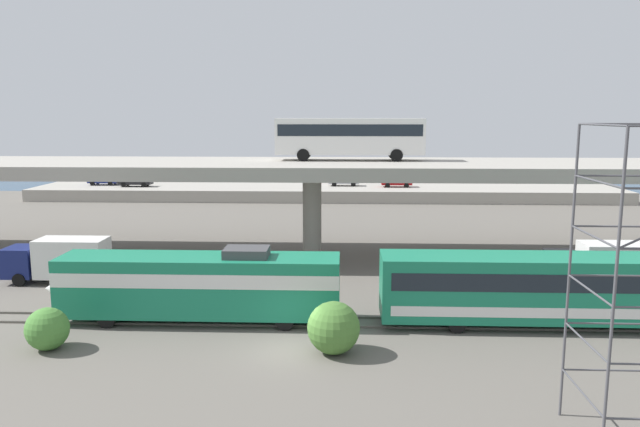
{
  "coord_description": "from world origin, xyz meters",
  "views": [
    {
      "loc": [
        2.61,
        -28.17,
        11.38
      ],
      "look_at": [
        0.82,
        15.55,
        4.2
      ],
      "focal_mm": 34.25,
      "sensor_mm": 36.0,
      "label": 1
    }
  ],
  "objects_px": {
    "transit_bus_on_overpass": "(350,135)",
    "service_truck_west": "(60,259)",
    "train_locomotive": "(186,283)",
    "service_truck_east": "(603,264)",
    "parked_car_2": "(104,179)",
    "parked_car_3": "(396,181)",
    "parked_car_0": "(343,180)",
    "parked_car_1": "(135,181)",
    "train_coach_lead": "(592,288)"
  },
  "relations": [
    {
      "from": "transit_bus_on_overpass",
      "to": "service_truck_west",
      "type": "bearing_deg",
      "value": 27.82
    },
    {
      "from": "train_locomotive",
      "to": "service_truck_east",
      "type": "xyz_separation_m",
      "value": [
        25.65,
        7.4,
        -0.56
      ]
    },
    {
      "from": "parked_car_2",
      "to": "parked_car_3",
      "type": "height_order",
      "value": "same"
    },
    {
      "from": "service_truck_west",
      "to": "parked_car_3",
      "type": "xyz_separation_m",
      "value": [
        26.27,
        42.88,
        0.69
      ]
    },
    {
      "from": "service_truck_west",
      "to": "parked_car_2",
      "type": "xyz_separation_m",
      "value": [
        -14.22,
        43.63,
        0.69
      ]
    },
    {
      "from": "train_locomotive",
      "to": "parked_car_2",
      "type": "distance_m",
      "value": 56.75
    },
    {
      "from": "transit_bus_on_overpass",
      "to": "service_truck_west",
      "type": "relative_size",
      "value": 1.76
    },
    {
      "from": "parked_car_0",
      "to": "service_truck_east",
      "type": "bearing_deg",
      "value": -68.7
    },
    {
      "from": "train_locomotive",
      "to": "parked_car_1",
      "type": "xyz_separation_m",
      "value": [
        -19.85,
        49.33,
        0.14
      ]
    },
    {
      "from": "transit_bus_on_overpass",
      "to": "parked_car_3",
      "type": "relative_size",
      "value": 2.93
    },
    {
      "from": "train_locomotive",
      "to": "transit_bus_on_overpass",
      "type": "bearing_deg",
      "value": -117.0
    },
    {
      "from": "service_truck_west",
      "to": "parked_car_0",
      "type": "bearing_deg",
      "value": -113.53
    },
    {
      "from": "train_coach_lead",
      "to": "service_truck_west",
      "type": "distance_m",
      "value": 33.42
    },
    {
      "from": "service_truck_east",
      "to": "parked_car_0",
      "type": "bearing_deg",
      "value": -68.7
    },
    {
      "from": "service_truck_west",
      "to": "parked_car_0",
      "type": "xyz_separation_m",
      "value": [
        19.13,
        43.92,
        0.69
      ]
    },
    {
      "from": "service_truck_west",
      "to": "service_truck_east",
      "type": "xyz_separation_m",
      "value": [
        36.26,
        0.0,
        0.0
      ]
    },
    {
      "from": "parked_car_1",
      "to": "parked_car_2",
      "type": "height_order",
      "value": "same"
    },
    {
      "from": "parked_car_1",
      "to": "parked_car_2",
      "type": "distance_m",
      "value": 5.27
    },
    {
      "from": "train_locomotive",
      "to": "parked_car_0",
      "type": "distance_m",
      "value": 52.03
    },
    {
      "from": "train_locomotive",
      "to": "parked_car_2",
      "type": "bearing_deg",
      "value": -64.05
    },
    {
      "from": "service_truck_east",
      "to": "parked_car_1",
      "type": "bearing_deg",
      "value": -42.66
    },
    {
      "from": "train_coach_lead",
      "to": "parked_car_1",
      "type": "relative_size",
      "value": 5.08
    },
    {
      "from": "parked_car_0",
      "to": "parked_car_2",
      "type": "xyz_separation_m",
      "value": [
        -33.35,
        -0.29,
        0.0
      ]
    },
    {
      "from": "train_locomotive",
      "to": "parked_car_2",
      "type": "relative_size",
      "value": 4.07
    },
    {
      "from": "train_locomotive",
      "to": "service_truck_east",
      "type": "relative_size",
      "value": 2.41
    },
    {
      "from": "parked_car_2",
      "to": "parked_car_3",
      "type": "xyz_separation_m",
      "value": [
        40.5,
        -0.75,
        -0.0
      ]
    },
    {
      "from": "parked_car_0",
      "to": "transit_bus_on_overpass",
      "type": "bearing_deg",
      "value": -89.07
    },
    {
      "from": "train_locomotive",
      "to": "service_truck_west",
      "type": "distance_m",
      "value": 12.95
    },
    {
      "from": "service_truck_east",
      "to": "parked_car_3",
      "type": "distance_m",
      "value": 44.03
    },
    {
      "from": "service_truck_west",
      "to": "train_locomotive",
      "type": "bearing_deg",
      "value": 145.1
    },
    {
      "from": "parked_car_1",
      "to": "parked_car_3",
      "type": "height_order",
      "value": "same"
    },
    {
      "from": "parked_car_3",
      "to": "parked_car_1",
      "type": "bearing_deg",
      "value": -178.46
    },
    {
      "from": "train_locomotive",
      "to": "parked_car_2",
      "type": "height_order",
      "value": "train_locomotive"
    },
    {
      "from": "train_coach_lead",
      "to": "parked_car_3",
      "type": "distance_m",
      "value": 50.68
    },
    {
      "from": "transit_bus_on_overpass",
      "to": "parked_car_3",
      "type": "bearing_deg",
      "value": -101.48
    },
    {
      "from": "service_truck_west",
      "to": "parked_car_2",
      "type": "relative_size",
      "value": 1.69
    },
    {
      "from": "parked_car_2",
      "to": "service_truck_east",
      "type": "bearing_deg",
      "value": 139.16
    },
    {
      "from": "parked_car_3",
      "to": "parked_car_0",
      "type": "bearing_deg",
      "value": 171.67
    },
    {
      "from": "transit_bus_on_overpass",
      "to": "parked_car_1",
      "type": "xyz_separation_m",
      "value": [
        -28.91,
        31.54,
        -7.34
      ]
    },
    {
      "from": "parked_car_0",
      "to": "parked_car_1",
      "type": "bearing_deg",
      "value": -175.97
    },
    {
      "from": "transit_bus_on_overpass",
      "to": "train_locomotive",
      "type": "bearing_deg",
      "value": 63.0
    },
    {
      "from": "train_locomotive",
      "to": "parked_car_0",
      "type": "relative_size",
      "value": 3.9
    },
    {
      "from": "service_truck_west",
      "to": "parked_car_1",
      "type": "bearing_deg",
      "value": -77.57
    },
    {
      "from": "train_locomotive",
      "to": "parked_car_0",
      "type": "height_order",
      "value": "train_locomotive"
    },
    {
      "from": "train_locomotive",
      "to": "service_truck_west",
      "type": "xyz_separation_m",
      "value": [
        -10.61,
        7.4,
        -0.56
      ]
    },
    {
      "from": "train_locomotive",
      "to": "service_truck_west",
      "type": "bearing_deg",
      "value": -34.9
    },
    {
      "from": "train_coach_lead",
      "to": "parked_car_2",
      "type": "relative_size",
      "value": 5.59
    },
    {
      "from": "train_coach_lead",
      "to": "service_truck_west",
      "type": "xyz_separation_m",
      "value": [
        -32.58,
        7.4,
        -0.53
      ]
    },
    {
      "from": "parked_car_0",
      "to": "train_coach_lead",
      "type": "bearing_deg",
      "value": -75.31
    },
    {
      "from": "train_locomotive",
      "to": "transit_bus_on_overpass",
      "type": "xyz_separation_m",
      "value": [
        9.06,
        17.79,
        7.47
      ]
    }
  ]
}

